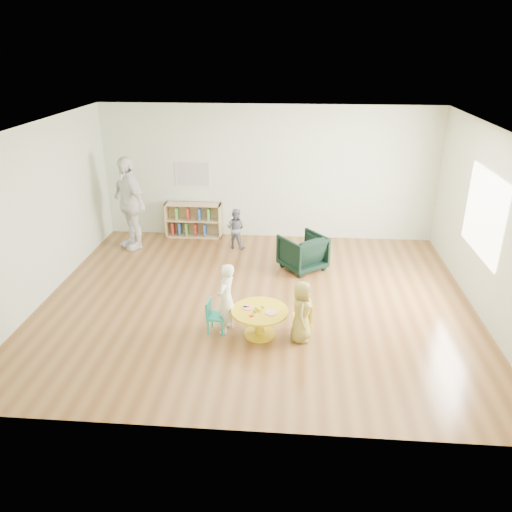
# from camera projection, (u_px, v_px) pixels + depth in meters

# --- Properties ---
(room) EXTENTS (7.10, 7.00, 2.80)m
(room) POSITION_uv_depth(u_px,v_px,m) (258.00, 190.00, 7.49)
(room) COLOR brown
(room) RESTS_ON ground
(activity_table) EXTENTS (0.82, 0.82, 0.46)m
(activity_table) POSITION_uv_depth(u_px,v_px,m) (260.00, 318.00, 7.17)
(activity_table) COLOR gold
(activity_table) RESTS_ON ground
(kid_chair_left) EXTENTS (0.30, 0.30, 0.50)m
(kid_chair_left) POSITION_uv_depth(u_px,v_px,m) (214.00, 315.00, 7.28)
(kid_chair_left) COLOR teal
(kid_chair_left) RESTS_ON ground
(kid_chair_right) EXTENTS (0.29, 0.29, 0.50)m
(kid_chair_right) POSITION_uv_depth(u_px,v_px,m) (305.00, 316.00, 7.23)
(kid_chair_right) COLOR gold
(kid_chair_right) RESTS_ON ground
(bookshelf) EXTENTS (1.20, 0.30, 0.75)m
(bookshelf) POSITION_uv_depth(u_px,v_px,m) (193.00, 220.00, 10.83)
(bookshelf) COLOR tan
(bookshelf) RESTS_ON ground
(alphabet_poster) EXTENTS (0.74, 0.01, 0.54)m
(alphabet_poster) POSITION_uv_depth(u_px,v_px,m) (193.00, 174.00, 10.55)
(alphabet_poster) COLOR silver
(alphabet_poster) RESTS_ON ground
(armchair) EXTENTS (1.02, 1.02, 0.67)m
(armchair) POSITION_uv_depth(u_px,v_px,m) (303.00, 252.00, 9.27)
(armchair) COLOR black
(armchair) RESTS_ON ground
(child_left) EXTENTS (0.37, 0.45, 1.07)m
(child_left) POSITION_uv_depth(u_px,v_px,m) (226.00, 299.00, 7.18)
(child_left) COLOR white
(child_left) RESTS_ON ground
(child_right) EXTENTS (0.31, 0.46, 0.91)m
(child_right) POSITION_uv_depth(u_px,v_px,m) (301.00, 311.00, 6.99)
(child_right) COLOR yellow
(child_right) RESTS_ON ground
(toddler) EXTENTS (0.49, 0.43, 0.84)m
(toddler) POSITION_uv_depth(u_px,v_px,m) (236.00, 228.00, 10.19)
(toddler) COLOR #161A37
(toddler) RESTS_ON ground
(adult_caretaker) EXTENTS (1.12, 1.10, 1.89)m
(adult_caretaker) POSITION_uv_depth(u_px,v_px,m) (129.00, 203.00, 10.03)
(adult_caretaker) COLOR white
(adult_caretaker) RESTS_ON ground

